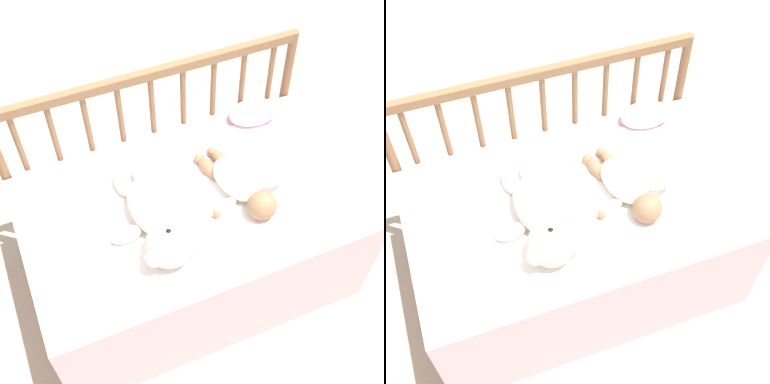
# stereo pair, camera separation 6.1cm
# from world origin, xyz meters

# --- Properties ---
(ground_plane) EXTENTS (12.00, 12.00, 0.00)m
(ground_plane) POSITION_xyz_m (0.00, 0.00, 0.00)
(ground_plane) COLOR tan
(crib_mattress) EXTENTS (1.20, 0.72, 0.49)m
(crib_mattress) POSITION_xyz_m (0.00, 0.00, 0.25)
(crib_mattress) COLOR #EDB7C6
(crib_mattress) RESTS_ON ground_plane
(crib_rail) EXTENTS (1.20, 0.04, 0.79)m
(crib_rail) POSITION_xyz_m (0.00, 0.38, 0.56)
(crib_rail) COLOR brown
(crib_rail) RESTS_ON ground_plane
(blanket) EXTENTS (0.86, 0.57, 0.01)m
(blanket) POSITION_xyz_m (-0.01, -0.00, 0.49)
(blanket) COLOR white
(blanket) RESTS_ON crib_mattress
(teddy_bear) EXTENTS (0.31, 0.47, 0.16)m
(teddy_bear) POSITION_xyz_m (-0.16, -0.08, 0.55)
(teddy_bear) COLOR silver
(teddy_bear) RESTS_ON crib_mattress
(baby) EXTENTS (0.32, 0.39, 0.10)m
(baby) POSITION_xyz_m (0.17, -0.02, 0.54)
(baby) COLOR #EAEACC
(baby) RESTS_ON crib_mattress
(small_pillow) EXTENTS (0.20, 0.14, 0.06)m
(small_pillow) POSITION_xyz_m (0.39, 0.30, 0.52)
(small_pillow) COLOR silver
(small_pillow) RESTS_ON crib_mattress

